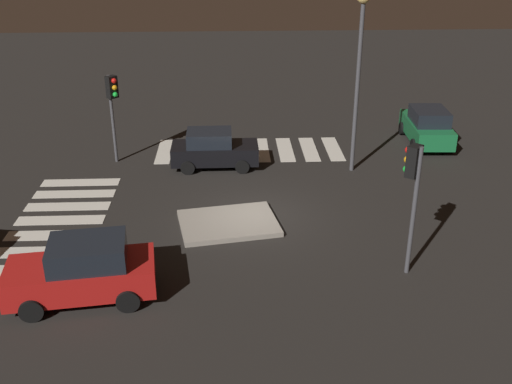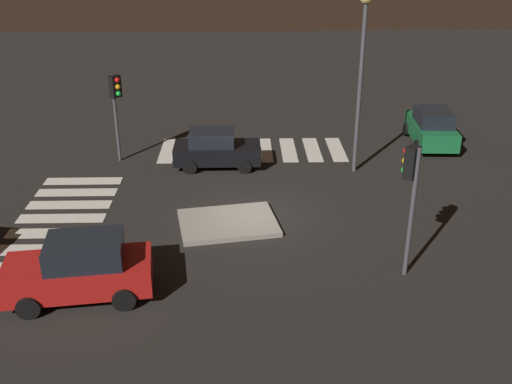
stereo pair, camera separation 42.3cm
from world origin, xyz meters
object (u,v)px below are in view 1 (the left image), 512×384
object	(u,v)px
traffic_light_west	(413,178)
street_lamp	(360,52)
car_green	(427,126)
traffic_island	(228,223)
traffic_light_east	(112,98)
car_black	(214,149)
car_red	(83,271)

from	to	relation	value
traffic_light_west	street_lamp	size ratio (longest dim) A/B	0.55
car_green	traffic_light_west	bearing A→B (deg)	162.51
traffic_island	traffic_light_east	distance (m)	8.59
traffic_island	street_lamp	xyz separation A→B (m)	(-5.44, -4.98, 5.10)
traffic_island	car_black	xyz separation A→B (m)	(0.62, -5.64, 0.73)
car_red	traffic_light_east	world-z (taller)	traffic_light_east
car_green	traffic_light_west	distance (m)	12.48
traffic_light_east	car_red	bearing A→B (deg)	-42.11
car_black	traffic_island	bearing A→B (deg)	-84.00
traffic_light_east	traffic_island	bearing A→B (deg)	-8.46
traffic_light_east	car_black	bearing A→B (deg)	34.01
traffic_island	car_green	distance (m)	12.74
car_red	traffic_light_west	size ratio (longest dim) A/B	1.05
traffic_island	traffic_light_east	world-z (taller)	traffic_light_east
car_red	traffic_light_east	bearing A→B (deg)	-93.14
car_green	traffic_light_east	bearing A→B (deg)	99.83
traffic_island	car_red	xyz separation A→B (m)	(4.18, 4.34, 0.82)
car_black	street_lamp	bearing A→B (deg)	-6.43
car_red	street_lamp	world-z (taller)	street_lamp
car_red	traffic_light_west	xyz separation A→B (m)	(-9.64, -1.04, 2.26)
street_lamp	traffic_island	bearing A→B (deg)	42.50
street_lamp	car_green	bearing A→B (deg)	-142.97
car_green	traffic_light_east	xyz separation A→B (m)	(14.66, 1.82, 2.13)
car_black	traffic_light_west	xyz separation A→B (m)	(-6.08, 8.95, 2.34)
traffic_light_east	street_lamp	world-z (taller)	street_lamp
street_lamp	traffic_light_west	bearing A→B (deg)	90.17
car_red	car_green	bearing A→B (deg)	-145.18
traffic_island	traffic_light_east	size ratio (longest dim) A/B	0.97
traffic_island	street_lamp	bearing A→B (deg)	-137.50
car_green	car_black	bearing A→B (deg)	106.70
car_red	car_black	size ratio (longest dim) A/B	1.14
traffic_light_west	car_black	bearing A→B (deg)	-14.01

